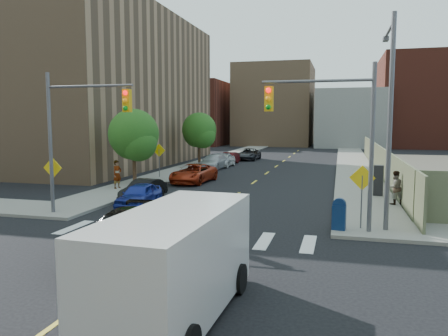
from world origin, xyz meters
The scene contains 30 objects.
ground centered at (0.00, 0.00, 0.00)m, with size 160.00×160.00×0.00m, color black.
sidewalk_nw centered at (-7.75, 41.50, 0.07)m, with size 3.50×73.00×0.15m, color gray.
sidewalk_ne centered at (7.75, 41.50, 0.07)m, with size 3.50×73.00×0.15m, color gray.
fence_north centered at (9.60, 28.00, 1.25)m, with size 0.12×44.00×2.50m, color #636E4D.
building_nw centered at (-22.00, 30.00, 8.00)m, with size 22.00×30.00×16.00m, color #8C6B4C.
bg_bldg_west centered at (-22.00, 70.00, 6.00)m, with size 14.00×18.00×12.00m, color #592319.
bg_bldg_midwest centered at (-6.00, 72.00, 7.50)m, with size 14.00×16.00×15.00m, color #8C6B4C.
bg_bldg_center centered at (8.00, 70.00, 5.00)m, with size 12.00×16.00×10.00m, color gray.
bg_bldg_east centered at (22.00, 72.00, 8.00)m, with size 18.00×18.00×16.00m, color #592319.
signal_nw centered at (-5.98, 6.00, 4.53)m, with size 4.59×0.30×7.00m.
signal_ne centered at (5.98, 6.00, 4.53)m, with size 4.59×0.30×7.00m.
streetlight_ne centered at (8.20, 6.90, 5.22)m, with size 0.25×3.70×9.00m.
warn_sign_nw centered at (-7.80, 6.50, 1.99)m, with size 1.06×0.06×2.83m.
warn_sign_ne centered at (7.20, 6.50, 1.99)m, with size 1.06×0.06×2.83m.
warn_sign_midwest centered at (-7.80, 20.00, 1.99)m, with size 1.06×0.06×2.83m.
tree_west_near centered at (-8.00, 16.05, 3.48)m, with size 3.66×3.64×5.52m.
tree_west_far centered at (-8.00, 31.05, 3.48)m, with size 3.66×3.64×5.52m.
parked_car_blue centered at (-4.22, 8.93, 0.65)m, with size 1.54×3.82×1.30m, color navy.
parked_car_black centered at (-4.90, 10.91, 0.61)m, with size 1.29×3.69×1.22m, color black.
parked_car_red centered at (-4.40, 18.57, 0.70)m, with size 2.33×5.05×1.40m, color #98260F.
parked_car_silver centered at (-5.50, 27.80, 0.71)m, with size 1.99×4.89×1.42m, color #9FA2A7.
parked_car_white centered at (-5.12, 30.23, 0.68)m, with size 1.60×3.99×1.36m, color silver.
parked_car_maroon centered at (-5.31, 33.08, 0.62)m, with size 1.32×3.79×1.25m, color #410D0F.
parked_car_grey centered at (-4.25, 38.35, 0.68)m, with size 2.26×4.90×1.36m, color black.
black_sedan centered at (-0.80, 0.74, 0.79)m, with size 2.22×5.46×1.58m, color black.
cargo_van centered at (2.56, -2.91, 1.37)m, with size 2.57×5.79×2.61m.
mailbox centered at (6.30, 6.00, 0.80)m, with size 0.59×0.48×1.33m.
payphone centered at (8.58, 15.22, 1.07)m, with size 0.55×0.45×1.85m, color black.
pedestrian_west centered at (-8.14, 13.71, 1.10)m, with size 0.69×0.45×1.89m, color gray.
pedestrian_east centered at (9.20, 12.47, 1.07)m, with size 0.89×0.70×1.84m, color gray.
Camera 1 is at (6.25, -12.50, 4.70)m, focal length 35.00 mm.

